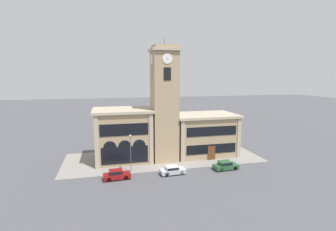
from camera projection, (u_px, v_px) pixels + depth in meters
ground_plane at (172, 171)px, 44.04m from camera, size 300.00×300.00×0.00m
sidewalk_kerb at (163, 158)px, 50.60m from camera, size 36.95×13.68×0.15m
clock_tower at (164, 104)px, 47.97m from camera, size 5.20×5.20×22.35m
town_hall_left_wing at (123, 135)px, 48.80m from camera, size 10.73×8.86×9.77m
town_hall_right_wing at (204, 134)px, 52.67m from camera, size 12.63×8.86×8.28m
parked_car_near at (117, 174)px, 40.28m from camera, size 4.19×1.97×1.51m
parked_car_mid at (172, 170)px, 42.37m from camera, size 4.18×2.06×1.35m
parked_car_far at (225, 165)px, 44.54m from camera, size 4.28×2.16×1.46m
street_lamp at (131, 148)px, 42.56m from camera, size 0.36×0.36×6.26m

